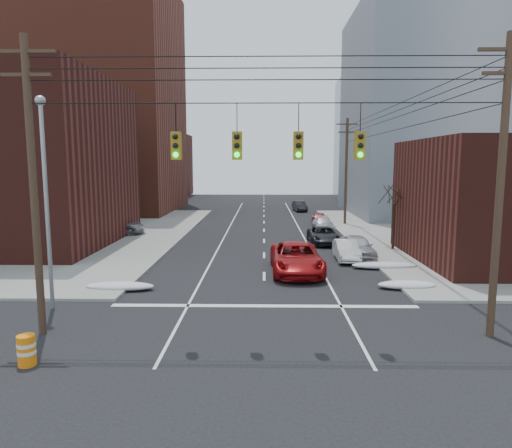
{
  "coord_description": "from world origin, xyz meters",
  "views": [
    {
      "loc": [
        -0.04,
        -13.62,
        6.5
      ],
      "look_at": [
        -0.48,
        12.32,
        3.0
      ],
      "focal_mm": 32.0,
      "sensor_mm": 36.0,
      "label": 1
    }
  ],
  "objects_px": {
    "parked_car_a": "(357,247)",
    "lot_car_a": "(52,238)",
    "parked_car_c": "(323,235)",
    "red_pickup": "(296,258)",
    "parked_car_e": "(319,219)",
    "parked_car_f": "(300,206)",
    "lot_car_d": "(100,221)",
    "lot_car_b": "(115,226)",
    "parked_car_d": "(323,224)",
    "lot_car_c": "(56,229)",
    "construction_barrel": "(27,350)",
    "parked_car_b": "(346,250)"
  },
  "relations": [
    {
      "from": "parked_car_f",
      "to": "lot_car_d",
      "type": "relative_size",
      "value": 1.12
    },
    {
      "from": "lot_car_c",
      "to": "parked_car_c",
      "type": "bearing_deg",
      "value": -104.12
    },
    {
      "from": "lot_car_c",
      "to": "lot_car_d",
      "type": "xyz_separation_m",
      "value": [
        1.42,
        6.39,
        -0.13
      ]
    },
    {
      "from": "parked_car_a",
      "to": "parked_car_e",
      "type": "height_order",
      "value": "parked_car_a"
    },
    {
      "from": "parked_car_f",
      "to": "construction_barrel",
      "type": "distance_m",
      "value": 48.99
    },
    {
      "from": "parked_car_d",
      "to": "construction_barrel",
      "type": "height_order",
      "value": "parked_car_d"
    },
    {
      "from": "parked_car_f",
      "to": "lot_car_d",
      "type": "xyz_separation_m",
      "value": [
        -21.06,
        -16.82,
        0.1
      ]
    },
    {
      "from": "lot_car_c",
      "to": "lot_car_a",
      "type": "bearing_deg",
      "value": -168.82
    },
    {
      "from": "lot_car_a",
      "to": "construction_barrel",
      "type": "distance_m",
      "value": 20.92
    },
    {
      "from": "parked_car_b",
      "to": "lot_car_c",
      "type": "xyz_separation_m",
      "value": [
        -23.2,
        7.89,
        0.23
      ]
    },
    {
      "from": "parked_car_a",
      "to": "lot_car_a",
      "type": "distance_m",
      "value": 22.29
    },
    {
      "from": "parked_car_b",
      "to": "parked_car_f",
      "type": "xyz_separation_m",
      "value": [
        -0.71,
        31.1,
        0.01
      ]
    },
    {
      "from": "parked_car_c",
      "to": "lot_car_b",
      "type": "relative_size",
      "value": 0.91
    },
    {
      "from": "lot_car_a",
      "to": "red_pickup",
      "type": "bearing_deg",
      "value": -94.35
    },
    {
      "from": "parked_car_a",
      "to": "parked_car_e",
      "type": "xyz_separation_m",
      "value": [
        -0.58,
        16.81,
        -0.12
      ]
    },
    {
      "from": "construction_barrel",
      "to": "red_pickup",
      "type": "bearing_deg",
      "value": 52.94
    },
    {
      "from": "parked_car_d",
      "to": "lot_car_a",
      "type": "xyz_separation_m",
      "value": [
        -21.44,
        -9.93,
        0.28
      ]
    },
    {
      "from": "parked_car_d",
      "to": "parked_car_f",
      "type": "bearing_deg",
      "value": 91.81
    },
    {
      "from": "parked_car_b",
      "to": "construction_barrel",
      "type": "relative_size",
      "value": 4.01
    },
    {
      "from": "red_pickup",
      "to": "lot_car_d",
      "type": "xyz_separation_m",
      "value": [
        -18.18,
        17.88,
        -0.11
      ]
    },
    {
      "from": "parked_car_a",
      "to": "lot_car_b",
      "type": "xyz_separation_m",
      "value": [
        -19.75,
        9.16,
        0.12
      ]
    },
    {
      "from": "red_pickup",
      "to": "parked_car_c",
      "type": "relative_size",
      "value": 1.3
    },
    {
      "from": "lot_car_a",
      "to": "parked_car_d",
      "type": "bearing_deg",
      "value": -49.04
    },
    {
      "from": "parked_car_e",
      "to": "parked_car_f",
      "type": "distance_m",
      "value": 13.51
    },
    {
      "from": "parked_car_b",
      "to": "lot_car_d",
      "type": "relative_size",
      "value": 1.11
    },
    {
      "from": "parked_car_a",
      "to": "parked_car_d",
      "type": "height_order",
      "value": "parked_car_a"
    },
    {
      "from": "parked_car_a",
      "to": "lot_car_a",
      "type": "bearing_deg",
      "value": 170.24
    },
    {
      "from": "parked_car_c",
      "to": "lot_car_a",
      "type": "distance_m",
      "value": 20.85
    },
    {
      "from": "construction_barrel",
      "to": "lot_car_c",
      "type": "bearing_deg",
      "value": 112.52
    },
    {
      "from": "parked_car_c",
      "to": "parked_car_e",
      "type": "distance_m",
      "value": 11.36
    },
    {
      "from": "lot_car_a",
      "to": "construction_barrel",
      "type": "relative_size",
      "value": 4.76
    },
    {
      "from": "parked_car_c",
      "to": "lot_car_d",
      "type": "bearing_deg",
      "value": 157.8
    },
    {
      "from": "red_pickup",
      "to": "parked_car_c",
      "type": "height_order",
      "value": "red_pickup"
    },
    {
      "from": "parked_car_f",
      "to": "lot_car_a",
      "type": "height_order",
      "value": "lot_car_a"
    },
    {
      "from": "lot_car_d",
      "to": "construction_barrel",
      "type": "distance_m",
      "value": 31.75
    },
    {
      "from": "parked_car_e",
      "to": "lot_car_d",
      "type": "relative_size",
      "value": 1.04
    },
    {
      "from": "parked_car_d",
      "to": "parked_car_f",
      "type": "xyz_separation_m",
      "value": [
        -0.86,
        18.17,
        0.02
      ]
    },
    {
      "from": "lot_car_b",
      "to": "parked_car_d",
      "type": "bearing_deg",
      "value": -88.17
    },
    {
      "from": "parked_car_d",
      "to": "lot_car_c",
      "type": "relative_size",
      "value": 0.88
    },
    {
      "from": "parked_car_d",
      "to": "lot_car_b",
      "type": "relative_size",
      "value": 0.84
    },
    {
      "from": "red_pickup",
      "to": "parked_car_c",
      "type": "bearing_deg",
      "value": 72.59
    },
    {
      "from": "parked_car_a",
      "to": "parked_car_e",
      "type": "distance_m",
      "value": 16.82
    },
    {
      "from": "parked_car_e",
      "to": "lot_car_c",
      "type": "distance_m",
      "value": 25.45
    },
    {
      "from": "lot_car_c",
      "to": "parked_car_e",
      "type": "bearing_deg",
      "value": -77.63
    },
    {
      "from": "parked_car_d",
      "to": "lot_car_c",
      "type": "xyz_separation_m",
      "value": [
        -23.35,
        -5.04,
        0.24
      ]
    },
    {
      "from": "parked_car_a",
      "to": "construction_barrel",
      "type": "xyz_separation_m",
      "value": [
        -14.07,
        -17.1,
        -0.25
      ]
    },
    {
      "from": "red_pickup",
      "to": "parked_car_e",
      "type": "xyz_separation_m",
      "value": [
        3.91,
        21.23,
        -0.23
      ]
    },
    {
      "from": "red_pickup",
      "to": "parked_car_d",
      "type": "relative_size",
      "value": 1.4
    },
    {
      "from": "parked_car_a",
      "to": "parked_car_f",
      "type": "height_order",
      "value": "parked_car_a"
    },
    {
      "from": "parked_car_c",
      "to": "parked_car_f",
      "type": "relative_size",
      "value": 1.19
    }
  ]
}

